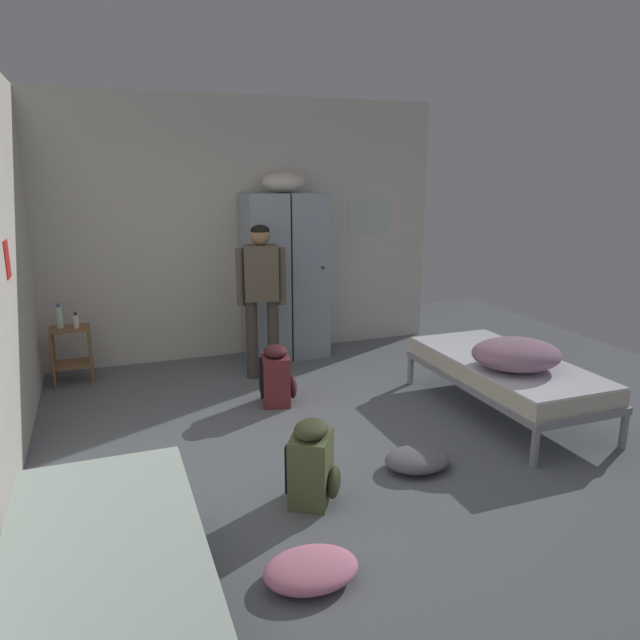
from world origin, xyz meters
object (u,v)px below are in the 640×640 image
object	(u,v)px
backpack_olive	(313,464)
person_traveler	(261,287)
locker_bank	(285,273)
shelf_unit	(71,349)
lotion_bottle	(76,321)
bed_right	(505,371)
bedding_heap	(516,354)
clothes_pile_pink	(311,569)
backpack_maroon	(277,376)
water_bottle	(59,317)
clothes_pile_grey	(418,459)
bed_left_front	(105,573)

from	to	relation	value
backpack_olive	person_traveler	bearing A→B (deg)	82.33
locker_bank	person_traveler	bearing A→B (deg)	-125.54
shelf_unit	lotion_bottle	world-z (taller)	lotion_bottle
bed_right	bedding_heap	bearing A→B (deg)	-109.33
locker_bank	clothes_pile_pink	world-z (taller)	locker_bank
clothes_pile_pink	backpack_maroon	bearing A→B (deg)	77.63
person_traveler	lotion_bottle	size ratio (longest dim) A/B	9.93
water_bottle	bed_right	bearing A→B (deg)	-30.72
shelf_unit	backpack_olive	size ratio (longest dim) A/B	1.04
shelf_unit	person_traveler	size ratio (longest dim) A/B	0.36
clothes_pile_grey	backpack_maroon	bearing A→B (deg)	111.06
backpack_maroon	backpack_olive	xyz separation A→B (m)	(-0.26, -1.69, 0.00)
bedding_heap	clothes_pile_pink	world-z (taller)	bedding_heap
lotion_bottle	backpack_maroon	distance (m)	2.13
locker_bank	clothes_pile_pink	distance (m)	4.02
shelf_unit	lotion_bottle	distance (m)	0.31
bedding_heap	locker_bank	bearing A→B (deg)	116.41
shelf_unit	water_bottle	distance (m)	0.35
shelf_unit	backpack_maroon	xyz separation A→B (m)	(1.77, -1.27, -0.09)
clothes_pile_pink	clothes_pile_grey	bearing A→B (deg)	37.68
bed_right	person_traveler	world-z (taller)	person_traveler
clothes_pile_pink	person_traveler	bearing A→B (deg)	79.26
person_traveler	water_bottle	size ratio (longest dim) A/B	6.43
bedding_heap	backpack_olive	xyz separation A→B (m)	(-2.00, -0.57, -0.35)
locker_bank	bed_right	size ratio (longest dim) A/B	1.09
locker_bank	backpack_olive	world-z (taller)	locker_bank
bed_left_front	bedding_heap	distance (m)	3.56
bed_left_front	shelf_unit	bearing A→B (deg)	93.78
water_bottle	bedding_heap	bearing A→B (deg)	-33.75
shelf_unit	person_traveler	world-z (taller)	person_traveler
shelf_unit	backpack_olive	distance (m)	3.32
bed_left_front	clothes_pile_pink	xyz separation A→B (m)	(0.99, 0.11, -0.32)
shelf_unit	backpack_olive	world-z (taller)	shelf_unit
water_bottle	locker_bank	bearing A→B (deg)	1.91
bed_right	bedding_heap	xyz separation A→B (m)	(-0.08, -0.22, 0.23)
bed_right	person_traveler	size ratio (longest dim) A/B	1.21
bed_left_front	backpack_maroon	size ratio (longest dim) A/B	3.45
backpack_maroon	backpack_olive	world-z (taller)	same
locker_bank	backpack_maroon	xyz separation A→B (m)	(-0.51, -1.36, -0.71)
bedding_heap	backpack_olive	distance (m)	2.11
bedding_heap	clothes_pile_pink	distance (m)	2.67
lotion_bottle	locker_bank	bearing A→B (deg)	3.59
bed_right	water_bottle	world-z (taller)	water_bottle
water_bottle	lotion_bottle	world-z (taller)	water_bottle
lotion_bottle	clothes_pile_grey	world-z (taller)	lotion_bottle
clothes_pile_pink	bed_left_front	bearing A→B (deg)	-173.78
locker_bank	water_bottle	distance (m)	2.38
bed_left_front	backpack_olive	world-z (taller)	backpack_olive
locker_bank	bed_right	world-z (taller)	locker_bank
clothes_pile_pink	bed_right	bearing A→B (deg)	32.89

